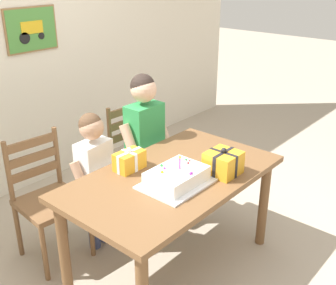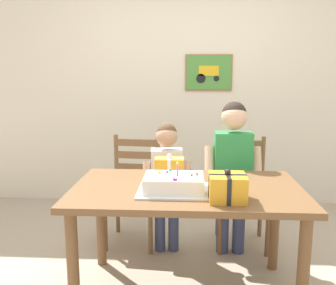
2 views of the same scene
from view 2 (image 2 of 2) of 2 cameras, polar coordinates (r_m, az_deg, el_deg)
back_wall at (r=4.15m, az=3.16°, el=8.42°), size 6.40×0.11×2.60m
dining_table at (r=2.42m, az=3.02°, el=-9.11°), size 1.47×0.85×0.74m
birthday_cake at (r=2.27m, az=1.00°, el=-6.44°), size 0.44×0.34×0.19m
gift_box_red_large at (r=2.15m, az=9.25°, el=-6.85°), size 0.21×0.21×0.19m
gift_box_beside_cake at (r=2.63m, az=0.31°, el=-3.75°), size 0.21×0.13×0.16m
chair_left at (r=3.24m, az=-5.26°, el=-7.23°), size 0.45×0.45×0.92m
chair_right at (r=3.24m, az=11.37°, el=-7.39°), size 0.43×0.43×0.92m
child_older at (r=2.97m, az=10.04°, el=-3.16°), size 0.45×0.25×1.24m
child_younger at (r=2.98m, az=-0.13°, el=-5.06°), size 0.40×0.23×1.07m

